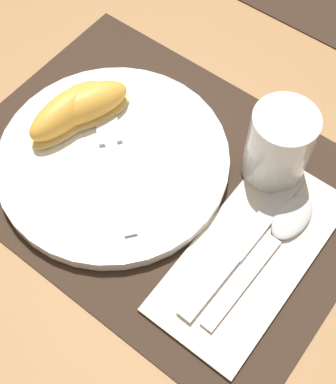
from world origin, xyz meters
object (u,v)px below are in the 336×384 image
object	(u,v)px
plate	(113,160)
juice_glass	(278,148)
knife	(242,246)
spoon	(279,234)
citrus_wedge_0	(85,106)
fork	(112,149)
citrus_wedge_1	(67,112)

from	to	relation	value
plate	juice_glass	distance (m)	0.18
knife	juice_glass	bearing A→B (deg)	104.85
spoon	citrus_wedge_0	distance (m)	0.26
knife	fork	world-z (taller)	fork
juice_glass	knife	world-z (taller)	juice_glass
spoon	fork	world-z (taller)	fork
knife	fork	size ratio (longest dim) A/B	1.30
knife	fork	distance (m)	0.18
juice_glass	spoon	bearing A→B (deg)	-53.12
juice_glass	citrus_wedge_0	world-z (taller)	juice_glass
juice_glass	spoon	distance (m)	0.09
spoon	plate	bearing A→B (deg)	-169.82
juice_glass	citrus_wedge_1	xyz separation A→B (m)	(-0.22, -0.10, -0.01)
plate	juice_glass	bearing A→B (deg)	35.17
plate	fork	xyz separation A→B (m)	(-0.00, 0.01, 0.01)
knife	fork	xyz separation A→B (m)	(-0.18, 0.00, 0.01)
spoon	fork	size ratio (longest dim) A/B	1.16
fork	citrus_wedge_0	xyz separation A→B (m)	(-0.06, 0.02, 0.01)
plate	fork	size ratio (longest dim) A/B	1.65
knife	citrus_wedge_1	distance (m)	0.25
knife	citrus_wedge_0	bearing A→B (deg)	173.89
juice_glass	knife	xyz separation A→B (m)	(0.03, -0.10, -0.04)
knife	citrus_wedge_0	xyz separation A→B (m)	(-0.23, 0.03, 0.03)
citrus_wedge_0	fork	bearing A→B (deg)	-19.92
plate	citrus_wedge_1	bearing A→B (deg)	175.54
citrus_wedge_0	citrus_wedge_1	size ratio (longest dim) A/B	1.03
spoon	fork	distance (m)	0.20
citrus_wedge_0	citrus_wedge_1	world-z (taller)	citrus_wedge_1
juice_glass	fork	xyz separation A→B (m)	(-0.15, -0.10, -0.02)
spoon	juice_glass	bearing A→B (deg)	126.88
juice_glass	fork	world-z (taller)	juice_glass
fork	citrus_wedge_1	world-z (taller)	citrus_wedge_1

